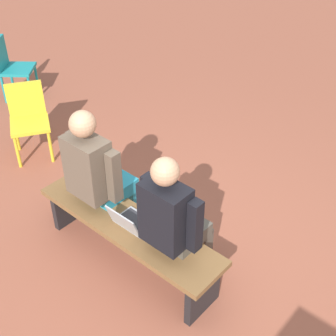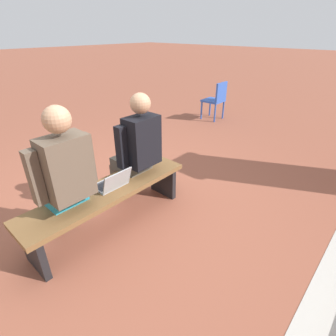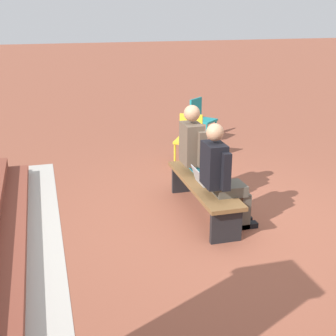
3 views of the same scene
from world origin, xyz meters
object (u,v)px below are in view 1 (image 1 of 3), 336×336
bench (128,231)px  laptop (131,221)px  person_adult (99,173)px  plastic_chair_far_left (28,116)px  person_student (175,220)px  plastic_chair_foreground (11,65)px

bench → laptop: laptop is taller
person_adult → plastic_chair_far_left: person_adult is taller
person_adult → laptop: (-0.44, 0.08, -0.23)m
bench → person_adult: bearing=-9.9°
person_student → laptop: 0.46m
person_student → laptop: size_ratio=4.15×
plastic_chair_foreground → plastic_chair_far_left: (-1.33, 0.66, 0.00)m
bench → plastic_chair_far_left: plastic_chair_far_left is taller
bench → laptop: bearing=166.1°
person_adult → plastic_chair_foreground: 3.17m
bench → person_adult: size_ratio=1.31×
person_student → plastic_chair_foreground: 3.97m
bench → plastic_chair_foreground: size_ratio=2.14×
person_student → laptop: bearing=11.0°
bench → person_student: size_ratio=1.36×
person_student → plastic_chair_far_left: size_ratio=1.58×
laptop → plastic_chair_foreground: plastic_chair_foreground is taller
person_adult → laptop: bearing=169.6°
person_adult → plastic_chair_far_left: bearing=-13.5°
person_student → laptop: (0.40, 0.08, -0.21)m
plastic_chair_foreground → laptop: bearing=161.6°
bench → person_adult: 0.55m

